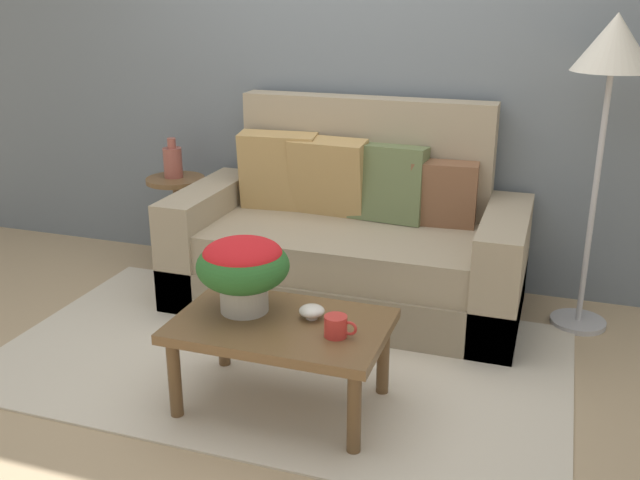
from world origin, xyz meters
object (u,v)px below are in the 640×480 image
at_px(potted_plant, 243,266).
at_px(table_vase, 173,161).
at_px(coffee_mug, 336,326).
at_px(couch, 349,242).
at_px(coffee_table, 281,333).
at_px(snack_bowl, 312,311).
at_px(side_table, 177,206).
at_px(floor_lamp, 612,65).

relative_size(potted_plant, table_vase, 1.61).
bearing_deg(coffee_mug, table_vase, 137.63).
relative_size(couch, table_vase, 7.82).
distance_m(coffee_table, snack_bowl, 0.16).
xyz_separation_m(couch, table_vase, (-1.20, 0.14, 0.35)).
distance_m(potted_plant, snack_bowl, 0.35).
bearing_deg(potted_plant, table_vase, 129.74).
distance_m(couch, table_vase, 1.26).
distance_m(side_table, table_vase, 0.29).
height_order(couch, coffee_mug, couch).
distance_m(potted_plant, table_vase, 1.66).
relative_size(coffee_mug, table_vase, 0.55).
relative_size(side_table, potted_plant, 1.51).
distance_m(coffee_table, potted_plant, 0.33).
bearing_deg(side_table, potted_plant, -50.45).
height_order(side_table, potted_plant, potted_plant).
bearing_deg(floor_lamp, potted_plant, -139.66).
bearing_deg(snack_bowl, floor_lamp, 46.77).
distance_m(coffee_mug, snack_bowl, 0.19).
height_order(couch, side_table, couch).
distance_m(floor_lamp, coffee_mug, 1.88).
xyz_separation_m(coffee_mug, snack_bowl, (-0.15, 0.12, -0.01)).
distance_m(coffee_table, table_vase, 1.85).
height_order(coffee_mug, snack_bowl, coffee_mug).
relative_size(side_table, snack_bowl, 5.46).
bearing_deg(coffee_mug, coffee_table, 168.22).
bearing_deg(side_table, coffee_table, -46.81).
distance_m(side_table, snack_bowl, 1.83).
xyz_separation_m(potted_plant, coffee_mug, (0.45, -0.11, -0.16)).
distance_m(snack_bowl, table_vase, 1.87).
xyz_separation_m(coffee_table, floor_lamp, (1.23, 1.26, 1.03)).
xyz_separation_m(coffee_table, potted_plant, (-0.19, 0.05, 0.26)).
relative_size(potted_plant, snack_bowl, 3.62).
distance_m(side_table, coffee_mug, 2.03).
relative_size(coffee_table, snack_bowl, 8.16).
bearing_deg(side_table, floor_lamp, -1.32).
relative_size(side_table, coffee_mug, 4.40).
bearing_deg(floor_lamp, coffee_mug, -126.42).
bearing_deg(side_table, couch, -6.40).
xyz_separation_m(side_table, potted_plant, (1.04, -1.26, 0.20)).
bearing_deg(floor_lamp, snack_bowl, -133.23).
bearing_deg(table_vase, potted_plant, -50.26).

